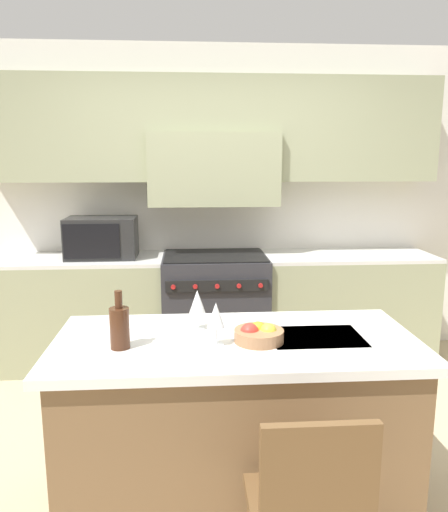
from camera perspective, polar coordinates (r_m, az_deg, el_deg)
The scene contains 11 objects.
ground_plane at distance 3.05m, azimuth 0.72°, elevation -23.69°, with size 10.00×10.00×0.00m, color tan.
back_cabinetry at distance 4.38m, azimuth -1.28°, elevation 9.32°, with size 10.00×0.46×2.70m.
back_counter at distance 4.33m, azimuth -1.06°, elevation -6.05°, with size 3.74×0.62×0.93m.
range_stove at distance 4.30m, azimuth -1.05°, elevation -6.04°, with size 0.87×0.70×0.94m.
microwave at distance 4.24m, azimuth -13.80°, elevation 2.05°, with size 0.57×0.37×0.33m.
kitchen_island at distance 2.61m, azimuth 1.35°, elevation -18.54°, with size 1.74×0.81×0.89m.
island_chair at distance 2.03m, azimuth 9.78°, elevation -26.47°, with size 0.42×0.40×0.90m.
wine_bottle at distance 2.32m, azimuth -11.85°, elevation -7.89°, with size 0.09×0.09×0.27m.
wine_glass_near at distance 2.29m, azimuth -0.93°, elevation -6.91°, with size 0.08×0.08×0.20m.
wine_glass_far at distance 2.50m, azimuth -3.07°, elevation -5.35°, with size 0.08×0.08×0.20m.
fruit_bowl at distance 2.38m, azimuth 3.96°, elevation -8.89°, with size 0.23×0.23×0.09m.
Camera 1 is at (-0.21, -2.50, 1.74)m, focal length 35.00 mm.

